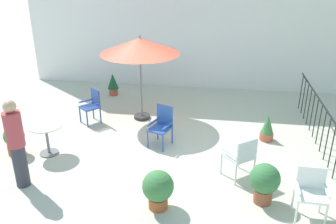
{
  "coord_description": "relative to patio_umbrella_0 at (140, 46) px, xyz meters",
  "views": [
    {
      "loc": [
        1.11,
        -7.34,
        4.03
      ],
      "look_at": [
        0.0,
        0.1,
        0.78
      ],
      "focal_mm": 38.36,
      "sensor_mm": 36.0,
      "label": 1
    }
  ],
  "objects": [
    {
      "name": "ground_plane",
      "position": [
        0.91,
        -1.39,
        -1.97
      ],
      "size": [
        60.0,
        60.0,
        0.0
      ],
      "primitive_type": "plane",
      "color": "beige"
    },
    {
      "name": "villa_facade",
      "position": [
        0.91,
        2.89,
        0.77
      ],
      "size": [
        10.56,
        0.3,
        5.49
      ],
      "primitive_type": "cube",
      "color": "white",
      "rests_on": "ground"
    },
    {
      "name": "terrace_railing",
      "position": [
        4.35,
        -1.39,
        -1.29
      ],
      "size": [
        0.03,
        5.84,
        1.01
      ],
      "color": "black",
      "rests_on": "ground"
    },
    {
      "name": "patio_umbrella_0",
      "position": [
        0.0,
        0.0,
        0.0
      ],
      "size": [
        2.04,
        2.04,
        2.25
      ],
      "color": "#2D2D2D",
      "rests_on": "ground"
    },
    {
      "name": "cafe_table_0",
      "position": [
        -1.64,
        -2.2,
        -1.48
      ],
      "size": [
        0.76,
        0.76,
        0.71
      ],
      "color": "silver",
      "rests_on": "ground"
    },
    {
      "name": "patio_chair_0",
      "position": [
        2.53,
        -2.56,
        -1.45
      ],
      "size": [
        0.69,
        0.69,
        0.9
      ],
      "color": "silver",
      "rests_on": "ground"
    },
    {
      "name": "patio_chair_1",
      "position": [
        3.62,
        -3.53,
        -1.45
      ],
      "size": [
        0.5,
        0.45,
        0.89
      ],
      "color": "white",
      "rests_on": "ground"
    },
    {
      "name": "patio_chair_2",
      "position": [
        -1.23,
        -0.43,
        -1.46
      ],
      "size": [
        0.6,
        0.6,
        0.9
      ],
      "color": "#2C478F",
      "rests_on": "ground"
    },
    {
      "name": "patio_chair_3",
      "position": [
        0.78,
        -1.38,
        -1.46
      ],
      "size": [
        0.57,
        0.61,
        0.93
      ],
      "color": "#2C519E",
      "rests_on": "ground"
    },
    {
      "name": "potted_plant_0",
      "position": [
        1.09,
        -3.69,
        -1.58
      ],
      "size": [
        0.55,
        0.55,
        0.72
      ],
      "color": "#A6542A",
      "rests_on": "ground"
    },
    {
      "name": "potted_plant_1",
      "position": [
        -2.35,
        -2.31,
        -1.61
      ],
      "size": [
        0.45,
        0.45,
        0.67
      ],
      "color": "#A4512C",
      "rests_on": "ground"
    },
    {
      "name": "potted_plant_2",
      "position": [
        3.22,
        -0.8,
        -1.66
      ],
      "size": [
        0.32,
        0.32,
        0.65
      ],
      "color": "#B8583F",
      "rests_on": "ground"
    },
    {
      "name": "potted_plant_4",
      "position": [
        2.91,
        -3.27,
        -1.54
      ],
      "size": [
        0.54,
        0.54,
        0.76
      ],
      "color": "brown",
      "rests_on": "ground"
    },
    {
      "name": "potted_plant_5",
      "position": [
        -1.29,
        1.65,
        -1.6
      ],
      "size": [
        0.35,
        0.35,
        0.7
      ],
      "color": "#AE5138",
      "rests_on": "ground"
    },
    {
      "name": "standing_person",
      "position": [
        -1.59,
        -3.4,
        -1.07
      ],
      "size": [
        0.43,
        0.43,
        1.75
      ],
      "color": "#33333D",
      "rests_on": "ground"
    }
  ]
}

